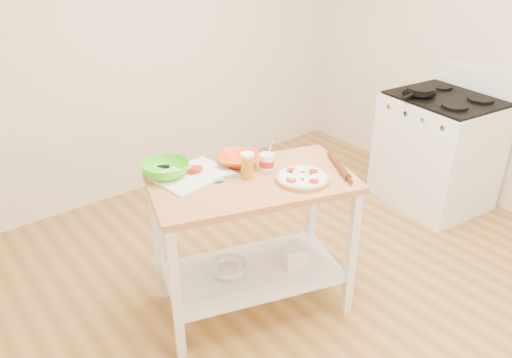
{
  "coord_description": "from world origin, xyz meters",
  "views": [
    {
      "loc": [
        -1.93,
        -1.58,
        2.2
      ],
      "look_at": [
        -0.32,
        0.46,
        0.85
      ],
      "focal_mm": 35.0,
      "sensor_mm": 36.0,
      "label": 1
    }
  ],
  "objects": [
    {
      "name": "rolling_pin",
      "position": [
        0.08,
        0.18,
        0.92
      ],
      "size": [
        0.2,
        0.31,
        0.04
      ],
      "primitive_type": "cylinder",
      "rotation": [
        1.57,
        0.0,
        -0.5
      ],
      "color": "#5A2614",
      "rests_on": "prep_island"
    },
    {
      "name": "gas_stove",
      "position": [
        1.64,
        0.48,
        0.47
      ],
      "size": [
        0.8,
        0.9,
        1.11
      ],
      "rotation": [
        0.0,
        0.0,
        -0.12
      ],
      "color": "white",
      "rests_on": "ground"
    },
    {
      "name": "prep_island",
      "position": [
        -0.41,
        0.38,
        0.65
      ],
      "size": [
        1.28,
        0.95,
        0.9
      ],
      "rotation": [
        0.0,
        0.0,
        -0.31
      ],
      "color": "#BD814D",
      "rests_on": "ground"
    },
    {
      "name": "green_bowl",
      "position": [
        -0.76,
        0.72,
        0.94
      ],
      "size": [
        0.37,
        0.37,
        0.08
      ],
      "primitive_type": "imported",
      "rotation": [
        0.0,
        0.0,
        -0.56
      ],
      "color": "#4ADD1A",
      "rests_on": "prep_island"
    },
    {
      "name": "yogurt_tub",
      "position": [
        -0.27,
        0.42,
        0.95
      ],
      "size": [
        0.09,
        0.09,
        0.19
      ],
      "color": "white",
      "rests_on": "prep_island"
    },
    {
      "name": "shelf_bin",
      "position": [
        -0.16,
        0.28,
        0.33
      ],
      "size": [
        0.17,
        0.17,
        0.13
      ],
      "primitive_type": "cube",
      "rotation": [
        0.0,
        0.0,
        -0.31
      ],
      "color": "white",
      "rests_on": "prep_island"
    },
    {
      "name": "room_shell",
      "position": [
        0.0,
        0.0,
        1.35
      ],
      "size": [
        4.04,
        4.54,
        2.74
      ],
      "color": "#AF7E40",
      "rests_on": "ground"
    },
    {
      "name": "cutting_board",
      "position": [
        -0.66,
        0.63,
        0.91
      ],
      "size": [
        0.43,
        0.35,
        0.04
      ],
      "rotation": [
        0.0,
        0.0,
        0.12
      ],
      "color": "white",
      "rests_on": "prep_island"
    },
    {
      "name": "spatula",
      "position": [
        -0.53,
        0.48,
        0.92
      ],
      "size": [
        0.16,
        0.05,
        0.01
      ],
      "rotation": [
        0.0,
        0.0,
        -0.29
      ],
      "color": "#48CDAB",
      "rests_on": "cutting_board"
    },
    {
      "name": "shelf_glass_bowl",
      "position": [
        -0.54,
        0.45,
        0.3
      ],
      "size": [
        0.29,
        0.29,
        0.07
      ],
      "primitive_type": "imported",
      "rotation": [
        0.0,
        0.0,
        -0.31
      ],
      "color": "silver",
      "rests_on": "prep_island"
    },
    {
      "name": "skillet",
      "position": [
        1.5,
        0.64,
        0.98
      ],
      "size": [
        0.39,
        0.25,
        0.03
      ],
      "rotation": [
        0.0,
        0.0,
        0.14
      ],
      "color": "black",
      "rests_on": "gas_stove"
    },
    {
      "name": "knife",
      "position": [
        -0.71,
        0.79,
        0.92
      ],
      "size": [
        0.23,
        0.17,
        0.01
      ],
      "rotation": [
        0.0,
        0.0,
        -0.66
      ],
      "color": "silver",
      "rests_on": "cutting_board"
    },
    {
      "name": "orange_bowl",
      "position": [
        -0.35,
        0.59,
        0.93
      ],
      "size": [
        0.35,
        0.35,
        0.06
      ],
      "primitive_type": "imported",
      "rotation": [
        0.0,
        0.0,
        -0.71
      ],
      "color": "#E04D11",
      "rests_on": "prep_island"
    },
    {
      "name": "pizza",
      "position": [
        -0.19,
        0.2,
        0.92
      ],
      "size": [
        0.31,
        0.31,
        0.05
      ],
      "rotation": [
        0.0,
        0.0,
        -0.22
      ],
      "color": "tan",
      "rests_on": "prep_island"
    },
    {
      "name": "beer_pint",
      "position": [
        -0.41,
        0.42,
        0.98
      ],
      "size": [
        0.08,
        0.08,
        0.15
      ],
      "color": "orange",
      "rests_on": "prep_island"
    }
  ]
}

